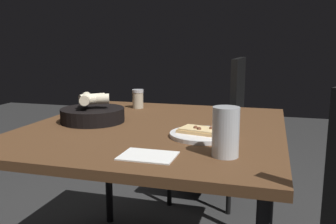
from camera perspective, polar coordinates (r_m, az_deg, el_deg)
name	(u,v)px	position (r m, az deg, el deg)	size (l,w,h in m)	color
dining_table	(155,140)	(1.46, -2.04, -4.40)	(0.99, 1.06, 0.71)	#53341E
pizza_plate	(202,134)	(1.28, 5.42, -3.42)	(0.23, 0.23, 0.04)	white
bread_basket	(92,113)	(1.54, -11.84, -0.19)	(0.26, 0.26, 0.12)	black
beer_glass	(226,134)	(1.06, 9.04, -3.48)	(0.08, 0.08, 0.15)	silver
pepper_shaker	(138,100)	(1.84, -4.75, 1.91)	(0.06, 0.06, 0.09)	#BFB299
napkin	(148,156)	(1.06, -3.14, -6.88)	(0.16, 0.12, 0.00)	white
chair_near	(220,124)	(2.37, 8.13, -1.80)	(0.46, 0.46, 0.94)	black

